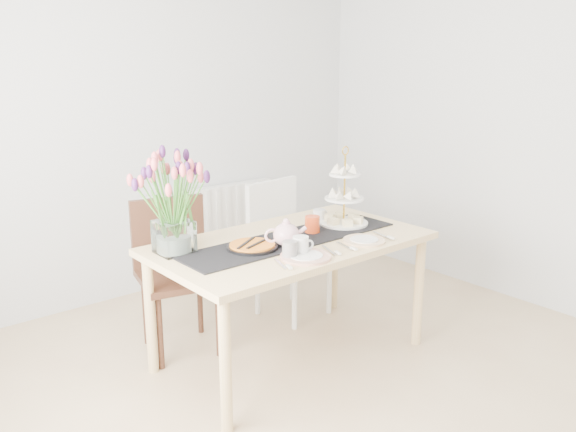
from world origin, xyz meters
TOP-DOWN VIEW (x-y plane):
  - room_shell at (0.00, 0.00)m, footprint 4.50×4.50m
  - radiator at (0.50, 2.19)m, footprint 1.20×0.08m
  - dining_table at (0.09, 0.69)m, footprint 1.60×0.90m
  - chair_brown at (-0.34, 1.29)m, footprint 0.56×0.56m
  - chair_white at (0.51, 1.26)m, footprint 0.51×0.51m
  - table_runner at (0.09, 0.69)m, footprint 1.40×0.35m
  - tulip_vase at (-0.55, 0.91)m, footprint 0.66×0.66m
  - cake_stand at (0.55, 0.71)m, footprint 0.31×0.31m
  - teapot at (-0.01, 0.60)m, footprint 0.29×0.27m
  - cream_jug at (0.49, 0.87)m, footprint 0.08×0.08m
  - tart_tin at (-0.19, 0.68)m, footprint 0.28×0.28m
  - mug_grey at (-0.13, 0.44)m, footprint 0.10×0.10m
  - mug_white at (-0.04, 0.45)m, footprint 0.11×0.11m
  - mug_orange at (0.28, 0.71)m, footprint 0.12×0.12m
  - plate_left at (-0.06, 0.39)m, footprint 0.35×0.35m
  - plate_right at (0.40, 0.39)m, footprint 0.29×0.29m

SIDE VIEW (x-z plane):
  - radiator at x=0.50m, z-range 0.15..0.75m
  - chair_brown at x=-0.34m, z-range 0.08..1.02m
  - chair_white at x=0.51m, z-range 0.08..1.02m
  - dining_table at x=0.09m, z-range 0.30..1.05m
  - table_runner at x=0.09m, z-range 0.75..0.76m
  - plate_right at x=0.40m, z-range 0.75..0.76m
  - plate_left at x=-0.06m, z-range 0.75..0.76m
  - tart_tin at x=-0.19m, z-range 0.75..0.78m
  - cream_jug at x=0.49m, z-range 0.75..0.83m
  - mug_grey at x=-0.13m, z-range 0.75..0.85m
  - mug_white at x=-0.04m, z-range 0.75..0.85m
  - mug_orange at x=0.28m, z-range 0.75..0.86m
  - teapot at x=-0.01m, z-range 0.75..0.90m
  - cake_stand at x=0.55m, z-range 0.65..1.10m
  - tulip_vase at x=-0.55m, z-range 0.83..1.40m
  - room_shell at x=0.00m, z-range -0.95..3.55m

